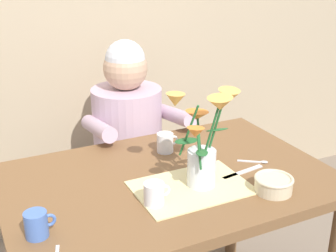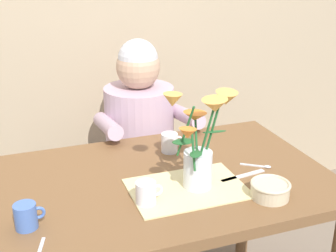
{
  "view_description": "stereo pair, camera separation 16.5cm",
  "coord_description": "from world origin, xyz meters",
  "px_view_note": "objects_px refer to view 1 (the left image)",
  "views": [
    {
      "loc": [
        -0.66,
        -1.33,
        1.53
      ],
      "look_at": [
        0.02,
        0.05,
        0.92
      ],
      "focal_mm": 48.46,
      "sensor_mm": 36.0,
      "label": 1
    },
    {
      "loc": [
        -0.5,
        -1.4,
        1.53
      ],
      "look_at": [
        0.02,
        0.05,
        0.92
      ],
      "focal_mm": 48.46,
      "sensor_mm": 36.0,
      "label": 2
    }
  ],
  "objects_px": {
    "ceramic_bowl": "(274,184)",
    "dinner_knife": "(243,172)",
    "tea_cup": "(166,143)",
    "flower_vase": "(204,141)",
    "ceramic_mug": "(37,224)",
    "coffee_cup": "(154,194)",
    "seated_person": "(129,153)"
  },
  "relations": [
    {
      "from": "coffee_cup",
      "to": "ceramic_mug",
      "type": "bearing_deg",
      "value": -178.99
    },
    {
      "from": "flower_vase",
      "to": "coffee_cup",
      "type": "relative_size",
      "value": 3.75
    },
    {
      "from": "seated_person",
      "to": "tea_cup",
      "type": "distance_m",
      "value": 0.47
    },
    {
      "from": "ceramic_mug",
      "to": "coffee_cup",
      "type": "bearing_deg",
      "value": 1.01
    },
    {
      "from": "flower_vase",
      "to": "dinner_knife",
      "type": "bearing_deg",
      "value": 5.53
    },
    {
      "from": "ceramic_mug",
      "to": "tea_cup",
      "type": "height_order",
      "value": "same"
    },
    {
      "from": "tea_cup",
      "to": "flower_vase",
      "type": "bearing_deg",
      "value": -91.35
    },
    {
      "from": "ceramic_bowl",
      "to": "tea_cup",
      "type": "height_order",
      "value": "tea_cup"
    },
    {
      "from": "dinner_knife",
      "to": "tea_cup",
      "type": "distance_m",
      "value": 0.35
    },
    {
      "from": "ceramic_bowl",
      "to": "coffee_cup",
      "type": "bearing_deg",
      "value": 166.01
    },
    {
      "from": "dinner_knife",
      "to": "ceramic_mug",
      "type": "bearing_deg",
      "value": 176.94
    },
    {
      "from": "ceramic_mug",
      "to": "seated_person",
      "type": "bearing_deg",
      "value": 53.09
    },
    {
      "from": "ceramic_bowl",
      "to": "tea_cup",
      "type": "bearing_deg",
      "value": 112.42
    },
    {
      "from": "flower_vase",
      "to": "ceramic_mug",
      "type": "bearing_deg",
      "value": -174.99
    },
    {
      "from": "dinner_knife",
      "to": "ceramic_mug",
      "type": "distance_m",
      "value": 0.78
    },
    {
      "from": "flower_vase",
      "to": "tea_cup",
      "type": "xyz_separation_m",
      "value": [
        0.01,
        0.32,
        -0.13
      ]
    },
    {
      "from": "ceramic_mug",
      "to": "tea_cup",
      "type": "distance_m",
      "value": 0.7
    },
    {
      "from": "flower_vase",
      "to": "ceramic_mug",
      "type": "height_order",
      "value": "flower_vase"
    },
    {
      "from": "seated_person",
      "to": "tea_cup",
      "type": "xyz_separation_m",
      "value": [
        0.01,
        -0.41,
        0.22
      ]
    },
    {
      "from": "ceramic_mug",
      "to": "coffee_cup",
      "type": "height_order",
      "value": "same"
    },
    {
      "from": "tea_cup",
      "to": "coffee_cup",
      "type": "xyz_separation_m",
      "value": [
        -0.21,
        -0.36,
        0.0
      ]
    },
    {
      "from": "flower_vase",
      "to": "ceramic_bowl",
      "type": "distance_m",
      "value": 0.28
    },
    {
      "from": "flower_vase",
      "to": "tea_cup",
      "type": "distance_m",
      "value": 0.34
    },
    {
      "from": "dinner_knife",
      "to": "tea_cup",
      "type": "bearing_deg",
      "value": 112.66
    },
    {
      "from": "ceramic_bowl",
      "to": "dinner_knife",
      "type": "distance_m",
      "value": 0.17
    },
    {
      "from": "seated_person",
      "to": "coffee_cup",
      "type": "bearing_deg",
      "value": -107.24
    },
    {
      "from": "dinner_knife",
      "to": "coffee_cup",
      "type": "xyz_separation_m",
      "value": [
        -0.39,
        -0.06,
        0.04
      ]
    },
    {
      "from": "dinner_knife",
      "to": "coffee_cup",
      "type": "height_order",
      "value": "coffee_cup"
    },
    {
      "from": "dinner_knife",
      "to": "tea_cup",
      "type": "relative_size",
      "value": 2.04
    },
    {
      "from": "seated_person",
      "to": "dinner_knife",
      "type": "xyz_separation_m",
      "value": [
        0.19,
        -0.71,
        0.18
      ]
    },
    {
      "from": "seated_person",
      "to": "flower_vase",
      "type": "xyz_separation_m",
      "value": [
        0.0,
        -0.73,
        0.35
      ]
    },
    {
      "from": "ceramic_bowl",
      "to": "ceramic_mug",
      "type": "xyz_separation_m",
      "value": [
        -0.78,
        0.09,
        0.01
      ]
    }
  ]
}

